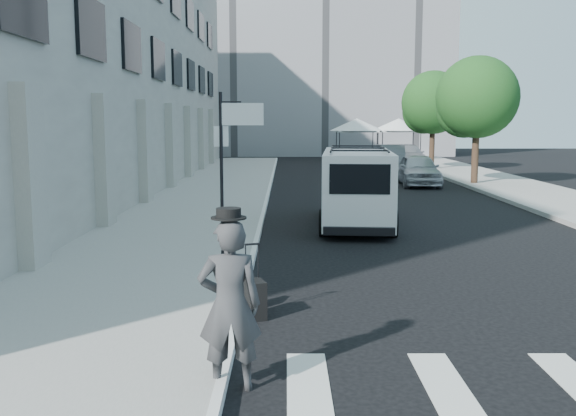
{
  "coord_description": "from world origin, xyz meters",
  "views": [
    {
      "loc": [
        -1.26,
        -10.05,
        3.08
      ],
      "look_at": [
        -1.22,
        2.91,
        1.3
      ],
      "focal_mm": 40.0,
      "sensor_mm": 36.0,
      "label": 1
    }
  ],
  "objects_px": {
    "briefcase": "(259,296)",
    "parked_car_c": "(407,156)",
    "parked_car_b": "(390,158)",
    "cargo_van": "(357,187)",
    "suitcase": "(256,299)",
    "parked_car_a": "(418,170)",
    "businessman": "(230,305)"
  },
  "relations": [
    {
      "from": "suitcase",
      "to": "parked_car_a",
      "type": "distance_m",
      "value": 21.68
    },
    {
      "from": "suitcase",
      "to": "parked_car_a",
      "type": "relative_size",
      "value": 0.26
    },
    {
      "from": "parked_car_b",
      "to": "parked_car_c",
      "type": "relative_size",
      "value": 0.97
    },
    {
      "from": "parked_car_c",
      "to": "suitcase",
      "type": "bearing_deg",
      "value": -106.44
    },
    {
      "from": "businessman",
      "to": "suitcase",
      "type": "relative_size",
      "value": 1.72
    },
    {
      "from": "parked_car_c",
      "to": "parked_car_b",
      "type": "bearing_deg",
      "value": -115.54
    },
    {
      "from": "suitcase",
      "to": "parked_car_a",
      "type": "bearing_deg",
      "value": 52.9
    },
    {
      "from": "briefcase",
      "to": "parked_car_b",
      "type": "relative_size",
      "value": 0.09
    },
    {
      "from": "briefcase",
      "to": "cargo_van",
      "type": "xyz_separation_m",
      "value": [
        2.53,
        8.31,
        0.97
      ]
    },
    {
      "from": "cargo_van",
      "to": "parked_car_b",
      "type": "xyz_separation_m",
      "value": [
        4.18,
        19.85,
        -0.34
      ]
    },
    {
      "from": "businessman",
      "to": "parked_car_a",
      "type": "relative_size",
      "value": 0.45
    },
    {
      "from": "parked_car_a",
      "to": "parked_car_b",
      "type": "height_order",
      "value": "parked_car_b"
    },
    {
      "from": "parked_car_b",
      "to": "parked_car_c",
      "type": "height_order",
      "value": "parked_car_b"
    },
    {
      "from": "businessman",
      "to": "parked_car_a",
      "type": "xyz_separation_m",
      "value": [
        6.9,
        23.27,
        -0.25
      ]
    },
    {
      "from": "parked_car_a",
      "to": "parked_car_c",
      "type": "xyz_separation_m",
      "value": [
        1.8,
        12.35,
        -0.02
      ]
    },
    {
      "from": "cargo_van",
      "to": "parked_car_a",
      "type": "height_order",
      "value": "cargo_van"
    },
    {
      "from": "businessman",
      "to": "parked_car_c",
      "type": "distance_m",
      "value": 36.67
    },
    {
      "from": "briefcase",
      "to": "parked_car_c",
      "type": "xyz_separation_m",
      "value": [
        8.51,
        32.28,
        0.56
      ]
    },
    {
      "from": "briefcase",
      "to": "cargo_van",
      "type": "distance_m",
      "value": 8.74
    },
    {
      "from": "briefcase",
      "to": "parked_car_b",
      "type": "xyz_separation_m",
      "value": [
        6.71,
        28.16,
        0.63
      ]
    },
    {
      "from": "parked_car_a",
      "to": "parked_car_b",
      "type": "xyz_separation_m",
      "value": [
        0.0,
        8.24,
        0.05
      ]
    },
    {
      "from": "briefcase",
      "to": "suitcase",
      "type": "xyz_separation_m",
      "value": [
        -0.03,
        -0.67,
        0.14
      ]
    },
    {
      "from": "cargo_van",
      "to": "parked_car_c",
      "type": "bearing_deg",
      "value": 80.89
    },
    {
      "from": "suitcase",
      "to": "cargo_van",
      "type": "height_order",
      "value": "cargo_van"
    },
    {
      "from": "briefcase",
      "to": "parked_car_b",
      "type": "height_order",
      "value": "parked_car_b"
    },
    {
      "from": "parked_car_b",
      "to": "parked_car_a",
      "type": "bearing_deg",
      "value": -82.83
    },
    {
      "from": "parked_car_a",
      "to": "parked_car_c",
      "type": "height_order",
      "value": "parked_car_a"
    },
    {
      "from": "businessman",
      "to": "cargo_van",
      "type": "height_order",
      "value": "cargo_van"
    },
    {
      "from": "businessman",
      "to": "briefcase",
      "type": "xyz_separation_m",
      "value": [
        0.19,
        3.35,
        -0.83
      ]
    },
    {
      "from": "parked_car_a",
      "to": "parked_car_c",
      "type": "distance_m",
      "value": 12.48
    },
    {
      "from": "businessman",
      "to": "parked_car_a",
      "type": "bearing_deg",
      "value": -112.94
    },
    {
      "from": "briefcase",
      "to": "parked_car_a",
      "type": "bearing_deg",
      "value": 87.89
    }
  ]
}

